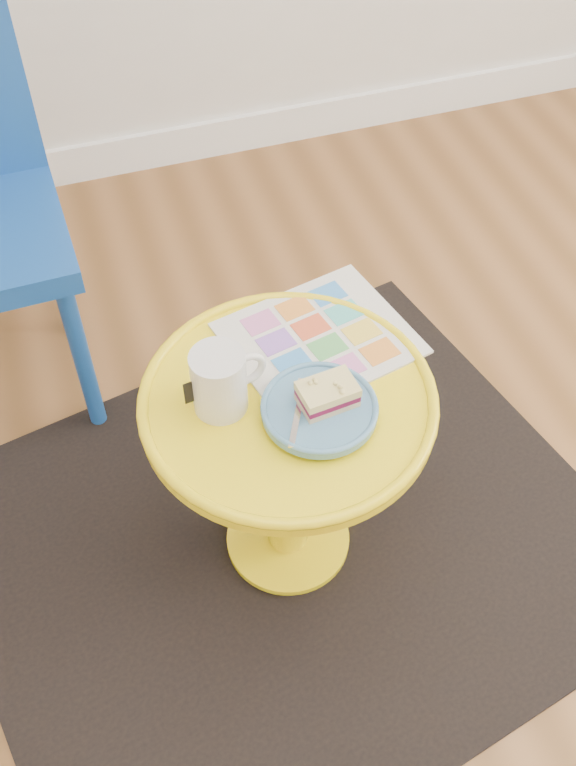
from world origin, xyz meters
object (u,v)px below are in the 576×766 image
object	(u,v)px
mug	(220,380)
plate	(319,410)
newspaper	(319,338)
side_table	(288,445)

from	to	relation	value
mug	plate	world-z (taller)	mug
newspaper	mug	xyz separation A→B (m)	(-0.21, -0.09, 0.06)
mug	side_table	bearing A→B (deg)	-19.61
newspaper	mug	distance (m)	0.23
newspaper	mug	bearing A→B (deg)	-168.69
plate	side_table	bearing A→B (deg)	124.32
plate	newspaper	bearing A→B (deg)	70.44
side_table	plate	xyz separation A→B (m)	(0.04, -0.05, 0.16)
side_table	newspaper	bearing A→B (deg)	49.63
newspaper	mug	world-z (taller)	mug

